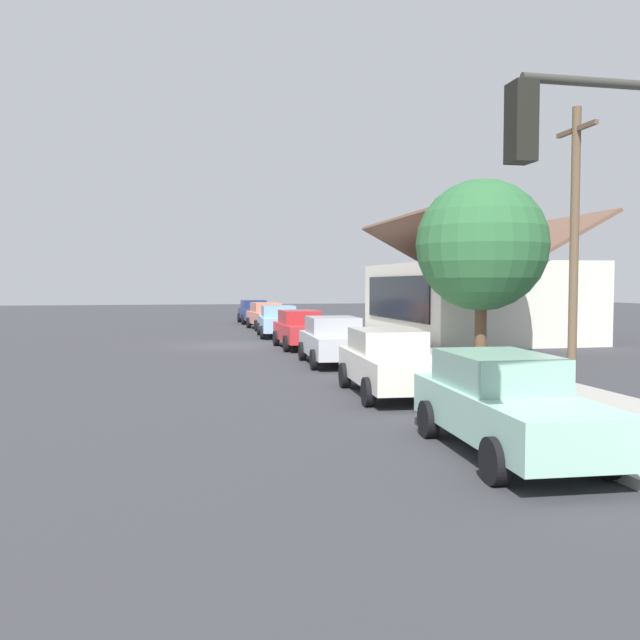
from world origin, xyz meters
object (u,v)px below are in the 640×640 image
Objects in this scene: car_skyblue at (279,321)px; utility_pole_wooden at (574,240)px; car_coral at (267,316)px; shade_tree at (482,245)px; car_navy at (254,311)px; car_silver at (334,340)px; car_ivory at (390,362)px; car_cherry at (301,329)px; fire_hydrant_red at (519,397)px; car_seafoam at (506,404)px.

car_skyblue is 0.59× the size of utility_pole_wooden.
car_coral is 24.26m from utility_pole_wooden.
car_coral is 0.72× the size of shade_tree.
car_navy is 24.09m from shade_tree.
car_navy is at bearing -165.80° from shade_tree.
car_skyblue and car_silver have the same top height.
car_coral is at bearing 0.26° from car_navy.
car_ivory is 10.08m from shade_tree.
car_ivory is 0.69× the size of shade_tree.
car_ivory is at bearing 1.52° from car_silver.
car_cherry is 8.33m from shade_tree.
car_silver is at bearing -0.22° from car_navy.
car_cherry is 5.83m from car_silver.
car_ivory is at bearing -0.43° from car_navy.
utility_pole_wooden is (29.74, 5.43, 3.11)m from car_navy.
utility_pole_wooden is at bearing -3.64° from shade_tree.
shade_tree is at bearing 15.60° from car_coral.
car_ivory is (24.30, -0.13, -0.00)m from car_coral.
shade_tree is (4.82, 5.93, 3.33)m from car_cherry.
fire_hydrant_red is (3.61, 1.51, -0.32)m from car_ivory.
car_silver is 12.35m from car_seafoam.
shade_tree is at bearing 50.45° from car_cherry.
shade_tree is at bearing 158.22° from fire_hydrant_red.
car_coral is 1.00× the size of car_seafoam.
utility_pole_wooden is (6.60, -0.42, -0.21)m from shade_tree.
utility_pole_wooden is (5.58, 5.40, 3.11)m from car_silver.
car_skyblue and car_cherry have the same top height.
car_cherry is 1.00× the size of car_silver.
fire_hydrant_red is (22.08, 1.52, -0.32)m from car_skyblue.
utility_pole_wooden reaches higher than car_skyblue.
utility_pole_wooden is at bearing 10.06° from car_navy.
car_seafoam is at bearing -32.69° from fire_hydrant_red.
car_cherry is at bearing -176.54° from car_silver.
car_cherry is 0.98× the size of car_ivory.
car_coral is 12.03m from car_cherry.
utility_pole_wooden is (23.45, 5.37, 3.11)m from car_coral.
car_seafoam is (12.35, -0.07, -0.00)m from car_silver.
car_silver is at bearing -135.94° from utility_pole_wooden.
car_cherry is at bearing -154.25° from utility_pole_wooden.
car_skyblue is 6.21× the size of fire_hydrant_red.
car_seafoam is at bearing -3.57° from car_coral.
car_silver is 0.98× the size of car_ivory.
utility_pole_wooden reaches higher than car_seafoam.
car_ivory is at bearing -0.46° from car_cherry.
car_coral is 17.86m from car_silver.
car_seafoam is at bearing 3.51° from car_skyblue.
car_navy is at bearing 177.18° from car_coral.
car_skyblue is at bearing -151.68° from shade_tree.
utility_pole_wooden is (-0.85, 5.51, 3.11)m from car_ivory.
car_skyblue is 24.38m from car_seafoam.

